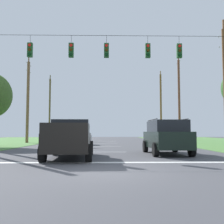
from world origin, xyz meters
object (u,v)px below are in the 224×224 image
Objects in this scene: utility_pole_distant_right at (28,100)px; utility_pole_distant_left at (50,108)px; suv_black at (166,136)px; utility_pole_near_left at (161,105)px; overhead_signal_span at (107,81)px; utility_pole_far_right at (179,100)px; pickup_truck at (70,139)px; distant_car_crossing_white at (70,137)px.

utility_pole_distant_right is 0.98× the size of utility_pole_distant_left.
suv_black is 21.22m from utility_pole_distant_right.
suv_black is 0.42× the size of utility_pole_near_left.
utility_pole_far_right is at bearing 59.87° from overhead_signal_span.
pickup_truck is at bearing -117.63° from overhead_signal_span.
utility_pole_far_right is at bearing -90.03° from utility_pole_near_left.
utility_pole_near_left reaches higher than utility_pole_far_right.
overhead_signal_span is 5.53m from pickup_truck.
utility_pole_distant_right reaches higher than pickup_truck.
overhead_signal_span is at bearing -120.13° from utility_pole_far_right.
utility_pole_far_right is 18.46m from utility_pole_distant_right.
distant_car_crossing_white is at bearing -156.44° from utility_pole_far_right.
utility_pole_near_left reaches higher than distant_car_crossing_white.
suv_black is at bearing -100.95° from utility_pole_near_left.
utility_pole_near_left is at bearing 52.94° from distant_car_crossing_white.
distant_car_crossing_white is 0.41× the size of utility_pole_distant_left.
utility_pole_far_right is at bearing 1.94° from utility_pole_distant_right.
utility_pole_distant_left is at bearing 89.93° from utility_pole_distant_right.
utility_pole_distant_left reaches higher than pickup_truck.
overhead_signal_span is at bearing -108.55° from utility_pole_near_left.
utility_pole_near_left reaches higher than pickup_truck.
distant_car_crossing_white is 21.54m from utility_pole_near_left.
overhead_signal_span reaches higher than suv_black.
utility_pole_near_left is (8.93, 26.61, 1.02)m from overhead_signal_span.
suv_black is 18.23m from utility_pole_far_right.
suv_black reaches higher than pickup_truck.
utility_pole_far_right is 11.24m from utility_pole_near_left.
utility_pole_far_right is 1.03× the size of utility_pole_distant_right.
pickup_truck is (-1.90, -3.63, -3.72)m from overhead_signal_span.
utility_pole_far_right is (10.83, 19.01, 4.33)m from pickup_truck.
suv_black is at bearing -65.49° from utility_pole_distant_left.
distant_car_crossing_white is 8.74m from utility_pole_distant_right.
utility_pole_far_right reaches higher than distant_car_crossing_white.
distant_car_crossing_white is (-1.81, 13.50, -0.18)m from pickup_truck.
utility_pole_far_right is 1.00× the size of utility_pole_distant_left.
utility_pole_far_right reaches higher than pickup_truck.
overhead_signal_span is 3.88× the size of distant_car_crossing_white.
suv_black is at bearing -107.84° from utility_pole_far_right.
utility_pole_distant_right is (-18.46, -11.85, -0.59)m from utility_pole_near_left.
pickup_truck reaches higher than distant_car_crossing_white.
utility_pole_near_left is (5.44, 28.11, 4.64)m from suv_black.
utility_pole_distant_right reaches higher than distant_car_crossing_white.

